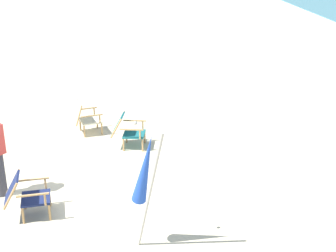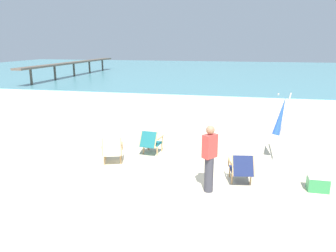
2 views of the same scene
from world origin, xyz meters
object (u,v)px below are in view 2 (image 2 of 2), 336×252
object	(u,v)px
beach_chair_far_center	(112,150)
beach_chair_front_right	(151,142)
umbrella_furled_blue	(281,117)
cooler_box	(318,183)
person_near_chairs	(209,158)
beach_chair_front_left	(242,168)

from	to	relation	value
beach_chair_far_center	beach_chair_front_right	xyz separation A→B (m)	(0.88, 1.05, -0.01)
umbrella_furled_blue	cooler_box	bearing A→B (deg)	-70.39
beach_chair_front_right	umbrella_furled_blue	bearing A→B (deg)	5.57
beach_chair_front_right	cooler_box	xyz separation A→B (m)	(4.65, -1.69, -0.22)
beach_chair_front_right	person_near_chairs	bearing A→B (deg)	-47.85
beach_chair_front_left	beach_chair_front_right	world-z (taller)	beach_chair_front_right
umbrella_furled_blue	cooler_box	size ratio (longest dim) A/B	4.21
beach_chair_far_center	umbrella_furled_blue	xyz separation A→B (m)	(4.79, 1.43, 0.92)
person_near_chairs	cooler_box	size ratio (longest dim) A/B	3.33
beach_chair_front_left	person_near_chairs	world-z (taller)	person_near_chairs
beach_chair_front_left	cooler_box	world-z (taller)	beach_chair_front_left
beach_chair_front_left	umbrella_furled_blue	bearing A→B (deg)	62.12
beach_chair_front_right	umbrella_furled_blue	distance (m)	4.04
beach_chair_front_left	cooler_box	xyz separation A→B (m)	(1.81, -0.03, -0.22)
umbrella_furled_blue	cooler_box	xyz separation A→B (m)	(0.74, -2.07, -1.15)
beach_chair_front_left	umbrella_furled_blue	xyz separation A→B (m)	(1.08, 2.04, 0.93)
umbrella_furled_blue	cooler_box	distance (m)	2.48
beach_chair_far_center	beach_chair_front_right	bearing A→B (deg)	50.10
umbrella_furled_blue	beach_chair_far_center	bearing A→B (deg)	-163.35
beach_chair_front_left	person_near_chairs	distance (m)	1.07
beach_chair_far_center	umbrella_furled_blue	world-z (taller)	umbrella_furled_blue
person_near_chairs	umbrella_furled_blue	bearing A→B (deg)	55.46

